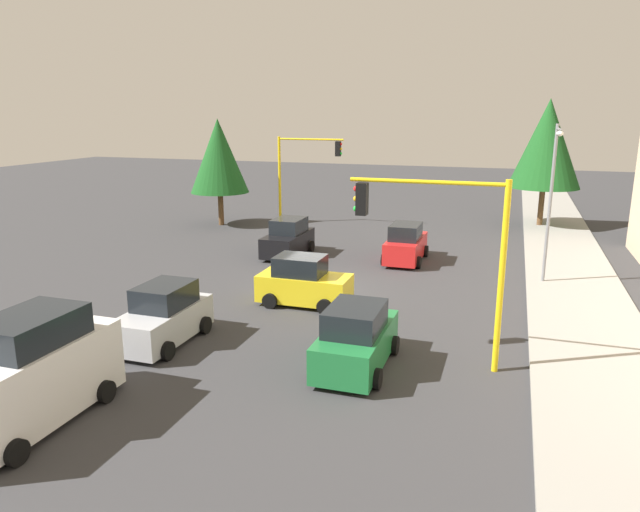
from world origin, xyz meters
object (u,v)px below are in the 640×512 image
Objects in this scene: delivery_van_white at (29,375)px; traffic_signal_near_left at (440,235)px; car_yellow at (303,283)px; traffic_signal_far_right at (304,163)px; car_black at (288,239)px; car_red at (406,244)px; car_green at (356,339)px; tree_opposite_side at (219,156)px; tree_roadside_far at (547,144)px; street_lamp_curbside at (552,188)px; car_silver at (164,317)px.

traffic_signal_near_left is at bearing 126.87° from delivery_van_white.
traffic_signal_near_left is 7.62m from car_yellow.
car_black is at bearing 14.25° from traffic_signal_far_right.
car_red is at bearing 162.71° from delivery_van_white.
car_green is 14.30m from car_black.
traffic_signal_near_left is at bearing 54.86° from car_yellow.
traffic_signal_far_right is 1.62× the size of car_yellow.
delivery_van_white reaches higher than car_black.
tree_opposite_side reaches higher than car_red.
tree_roadside_far is 2.06× the size of car_green.
traffic_signal_far_right is at bearing -156.28° from car_green.
car_yellow and car_black have the same top height.
car_yellow and car_red have the same top height.
tree_opposite_side is at bearing -73.69° from tree_roadside_far.
street_lamp_curbside is 1.46× the size of delivery_van_white.
car_red and car_black have the same top height.
street_lamp_curbside is (-9.61, 3.50, 0.33)m from traffic_signal_near_left.
car_green and car_black have the same top height.
street_lamp_curbside is 20.70m from delivery_van_white.
car_black is at bearing 48.53° from tree_opposite_side.
tree_opposite_side is at bearing -162.46° from delivery_van_white.
tree_opposite_side is at bearing -141.80° from car_yellow.
delivery_van_white is at bearing -49.91° from car_green.
tree_opposite_side reaches higher than traffic_signal_near_left.
tree_roadside_far is at bearing 154.63° from car_yellow.
delivery_van_white is (26.68, 2.52, -2.85)m from traffic_signal_far_right.
tree_roadside_far reaches higher than tree_opposite_side.
car_black is at bearing -83.65° from car_red.
tree_roadside_far is at bearing 166.54° from car_green.
car_green is (21.02, 9.24, -3.24)m from traffic_signal_far_right.
street_lamp_curbside is at bearing 67.45° from tree_opposite_side.
tree_opposite_side is 21.08m from car_silver.
car_yellow and car_green have the same top height.
tree_roadside_far is 14.48m from car_red.
car_green and car_silver have the same top height.
traffic_signal_far_right is 1.54× the size of car_silver.
traffic_signal_far_right is 17.30m from car_yellow.
tree_opposite_side reaches higher than car_green.
car_green is at bearing 130.09° from delivery_van_white.
car_black is at bearing -46.01° from tree_roadside_far.
car_red is (-2.49, -6.56, -3.45)m from street_lamp_curbside.
car_green is at bearing 29.57° from car_black.
car_black is (-7.41, -3.56, 0.00)m from car_yellow.
car_green is (19.02, 14.51, -3.73)m from tree_opposite_side.
car_red is (-18.78, 5.84, -0.39)m from delivery_van_white.
delivery_van_white is 1.27× the size of car_silver.
car_silver is at bearing -23.19° from car_red.
car_red is at bearing 96.35° from car_black.
car_yellow is 8.22m from car_black.
tree_opposite_side is 1.75× the size of car_green.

